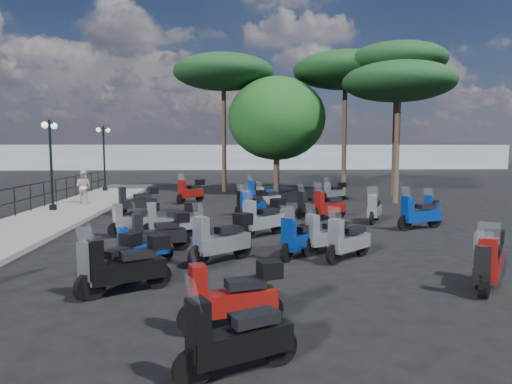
{
  "coord_description": "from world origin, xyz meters",
  "views": [
    {
      "loc": [
        0.29,
        -14.01,
        2.76
      ],
      "look_at": [
        1.19,
        1.66,
        1.2
      ],
      "focal_mm": 32.0,
      "sensor_mm": 36.0,
      "label": 1
    }
  ],
  "objects": [
    {
      "name": "scooter_10",
      "position": [
        -1.64,
        8.5,
        0.56
      ],
      "size": [
        1.32,
        1.57,
        1.49
      ],
      "rotation": [
        0.0,
        0.0,
        2.47
      ],
      "color": "black",
      "rests_on": "ground"
    },
    {
      "name": "scooter_21",
      "position": [
        1.99,
        6.44,
        0.43
      ],
      "size": [
        1.29,
        1.02,
        1.23
      ],
      "rotation": [
        0.0,
        0.0,
        2.22
      ],
      "color": "black",
      "rests_on": "ground"
    },
    {
      "name": "scooter_4",
      "position": [
        -3.49,
        4.71,
        0.55
      ],
      "size": [
        1.71,
        1.01,
        1.46
      ],
      "rotation": [
        0.0,
        0.0,
        2.02
      ],
      "color": "black",
      "rests_on": "ground"
    },
    {
      "name": "pine_0",
      "position": [
        7.28,
        13.66,
        7.32
      ],
      "size": [
        6.37,
        6.37,
        8.45
      ],
      "color": "#38281E",
      "rests_on": "ground"
    },
    {
      "name": "lamp_post_2",
      "position": [
        -7.2,
        13.69,
        2.34
      ],
      "size": [
        0.61,
        1.06,
        3.84
      ],
      "rotation": [
        0.0,
        0.0,
        -0.41
      ],
      "color": "black",
      "rests_on": "sidewalk"
    },
    {
      "name": "scooter_17",
      "position": [
        1.98,
        -2.93,
        0.47
      ],
      "size": [
        1.12,
        1.43,
        1.36
      ],
      "rotation": [
        0.0,
        0.0,
        2.5
      ],
      "color": "black",
      "rests_on": "ground"
    },
    {
      "name": "scooter_19",
      "position": [
        4.01,
        2.9,
        0.5
      ],
      "size": [
        1.53,
        1.17,
        1.44
      ],
      "rotation": [
        0.0,
        0.0,
        2.2
      ],
      "color": "black",
      "rests_on": "ground"
    },
    {
      "name": "scooter_5",
      "position": [
        0.34,
        -8.77,
        0.46
      ],
      "size": [
        1.53,
        0.89,
        1.32
      ],
      "rotation": [
        0.0,
        0.0,
        2.03
      ],
      "color": "black",
      "rests_on": "ground"
    },
    {
      "name": "scooter_20",
      "position": [
        3.48,
        3.55,
        0.46
      ],
      "size": [
        1.48,
        1.0,
        1.34
      ],
      "rotation": [
        0.0,
        0.0,
        2.12
      ],
      "color": "black",
      "rests_on": "ground"
    },
    {
      "name": "scooter_12",
      "position": [
        0.09,
        -3.31,
        0.56
      ],
      "size": [
        1.55,
        1.33,
        1.49
      ],
      "rotation": [
        0.0,
        0.0,
        2.26
      ],
      "color": "black",
      "rests_on": "ground"
    },
    {
      "name": "scooter_15",
      "position": [
        1.14,
        3.37,
        0.48
      ],
      "size": [
        1.09,
        1.49,
        1.38
      ],
      "rotation": [
        0.0,
        0.0,
        2.54
      ],
      "color": "black",
      "rests_on": "ground"
    },
    {
      "name": "scooter_27",
      "position": [
        5.64,
        8.98,
        0.46
      ],
      "size": [
        1.38,
        0.93,
        1.22
      ],
      "rotation": [
        0.0,
        0.0,
        2.11
      ],
      "color": "black",
      "rests_on": "ground"
    },
    {
      "name": "scooter_23",
      "position": [
        5.14,
        -5.7,
        0.43
      ],
      "size": [
        0.92,
        1.36,
        1.23
      ],
      "rotation": [
        0.0,
        0.0,
        2.58
      ],
      "color": "black",
      "rests_on": "ground"
    },
    {
      "name": "scooter_16",
      "position": [
        1.77,
        8.23,
        0.49
      ],
      "size": [
        1.69,
        0.89,
        1.42
      ],
      "rotation": [
        0.0,
        0.0,
        1.96
      ],
      "color": "black",
      "rests_on": "ground"
    },
    {
      "name": "scooter_2",
      "position": [
        -1.79,
        -3.41,
        0.41
      ],
      "size": [
        1.35,
        0.85,
        1.18
      ],
      "rotation": [
        0.0,
        0.0,
        2.08
      ],
      "color": "black",
      "rests_on": "ground"
    },
    {
      "name": "scooter_13",
      "position": [
        3.14,
        -3.27,
        0.47
      ],
      "size": [
        1.36,
        1.21,
        1.37
      ],
      "rotation": [
        0.0,
        0.0,
        2.29
      ],
      "color": "black",
      "rests_on": "ground"
    },
    {
      "name": "scooter_25",
      "position": [
        8.05,
        3.0,
        0.42
      ],
      "size": [
        1.05,
        1.22,
        1.2
      ],
      "rotation": [
        0.0,
        0.0,
        2.44
      ],
      "color": "black",
      "rests_on": "ground"
    },
    {
      "name": "broadleaf_tree",
      "position": [
        3.07,
        13.06,
        4.41
      ],
      "size": [
        5.76,
        5.76,
        6.87
      ],
      "color": "#38281E",
      "rests_on": "ground"
    },
    {
      "name": "ground",
      "position": [
        0.0,
        0.0,
        0.0
      ],
      "size": [
        120.0,
        120.0,
        0.0
      ],
      "primitive_type": "plane",
      "color": "black",
      "rests_on": "ground"
    },
    {
      "name": "scooter_26",
      "position": [
        5.55,
        2.18,
        0.47
      ],
      "size": [
        0.93,
        1.58,
        1.36
      ],
      "rotation": [
        0.0,
        0.0,
        2.68
      ],
      "color": "black",
      "rests_on": "ground"
    },
    {
      "name": "scooter_22",
      "position": [
        5.34,
        -5.62,
        0.53
      ],
      "size": [
        1.18,
        1.52,
        1.41
      ],
      "rotation": [
        0.0,
        0.0,
        2.52
      ],
      "color": "black",
      "rests_on": "ground"
    },
    {
      "name": "pedestrian_far",
      "position": [
        -6.51,
        7.51,
        0.91
      ],
      "size": [
        0.87,
        0.76,
        1.52
      ],
      "primitive_type": "imported",
      "rotation": [
        0.0,
        0.0,
        2.86
      ],
      "color": "#BEA3A1",
      "rests_on": "sidewalk"
    },
    {
      "name": "scooter_7",
      "position": [
        -1.56,
        -2.17,
        0.51
      ],
      "size": [
        1.62,
        0.87,
        1.36
      ],
      "rotation": [
        0.0,
        0.0,
        1.96
      ],
      "color": "black",
      "rests_on": "ground"
    },
    {
      "name": "railing",
      "position": [
        -7.8,
        2.8,
        0.9
      ],
      "size": [
        0.04,
        26.04,
        1.1
      ],
      "color": "black",
      "rests_on": "sidewalk"
    },
    {
      "name": "pine_3",
      "position": [
        8.43,
        7.91,
        5.85
      ],
      "size": [
        5.42,
        5.42,
        6.82
      ],
      "color": "#38281E",
      "rests_on": "ground"
    },
    {
      "name": "pine_2",
      "position": [
        -0.06,
        14.17,
        7.22
      ],
      "size": [
        6.11,
        6.11,
        8.32
      ],
      "color": "#38281E",
      "rests_on": "ground"
    },
    {
      "name": "lamp_post_1",
      "position": [
        -7.05,
        5.2,
        2.26
      ],
      "size": [
        0.31,
        1.09,
        3.7
      ],
      "rotation": [
        0.0,
        0.0,
        -0.07
      ],
      "color": "black",
      "rests_on": "sidewalk"
    },
    {
      "name": "sidewalk",
      "position": [
        -6.5,
        3.0,
        0.07
      ],
      "size": [
        3.0,
        30.0,
        0.15
      ],
      "primitive_type": "cube",
      "color": "slate",
      "rests_on": "ground"
    },
    {
      "name": "pine_1",
      "position": [
        9.58,
        11.31,
        7.49
      ],
      "size": [
        5.4,
        5.4,
        8.47
      ],
      "color": "#38281E",
      "rests_on": "ground"
    },
    {
      "name": "scooter_3",
      "position": [
        -1.49,
        -0.28,
        0.53
      ],
      "size": [
        1.72,
        0.78,
        1.4
      ],
      "rotation": [
        0.0,
        0.0,
        1.86
      ],
      "color": "black",
      "rests_on": "ground"
    },
    {
      "name": "scooter_8",
      "position": [
        -2.67,
        0.2,
        0.5
      ],
      "size": [
        1.48,
        1.01,
        1.31
      ],
      "rotation": [
        0.0,
        0.0,
        2.11
      ],
      "color": "black",
      "rests_on": "ground"
    },
    {
      "name": "scooter_11",
      "position": [
        0.33,
        -7.32,
        0.5
      ],
      "size": [
        1.62,
        0.74,
        1.33
      ],
      "rotation": [
        0.0,
        0.0,
        1.87
      ],
      "color": "black",
      "rests_on": "ground"
    },
    {
      "name": "scooter_9",
      "position": [
        1.13,
        4.43,
        0.48
      ],
      "size": [
        1.33,
        1.15,
        1.28
      ],
      "rotation": [
        0.0,
        0.0,
        2.26
      ],
      "color": "black",
      "rests_on": "ground"
    },
    {
      "name": "scooter_24",
      "position": [
        6.59,
        0.71,
        0.51
      ],
      "size": [
        1.75,
        0.89,
        1.46
      ],
      "rotation": [
        0.0,
        0.0,
        1.94
      ],
      "color": "black",
      "rests_on": "ground"
    },
    {
      "name": "distant_hills",
      "position": [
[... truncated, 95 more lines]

